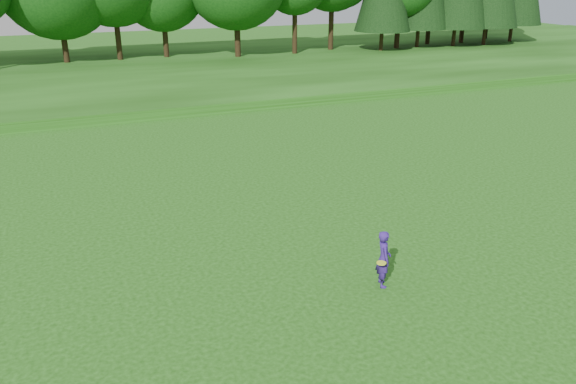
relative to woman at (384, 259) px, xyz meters
name	(u,v)px	position (x,y,z in m)	size (l,w,h in m)	color
ground	(213,306)	(-4.36, 0.72, -0.77)	(140.00, 140.00, 0.00)	#19460D
berm	(94,74)	(-4.36, 34.72, -0.47)	(130.00, 30.00, 0.60)	#19460D
walking_path	(116,119)	(-4.36, 20.72, -0.75)	(130.00, 1.60, 0.04)	gray
woman	(384,259)	(0.00, 0.00, 0.00)	(0.63, 0.75, 1.54)	#371C7E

